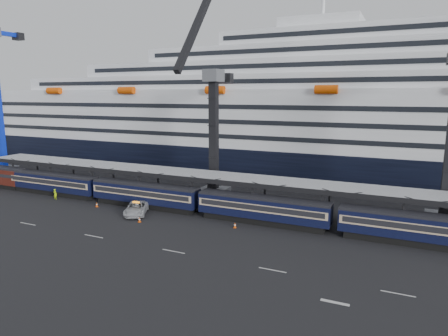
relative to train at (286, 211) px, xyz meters
The scene contains 12 objects.
ground 11.25m from the train, 65.06° to the right, with size 260.00×260.00×0.00m, color black.
lane_markings 20.02m from the train, 49.95° to the right, with size 111.00×4.27×0.02m.
train is the anchor object (origin of this frame).
canopy 6.85m from the train, 40.71° to the left, with size 130.00×6.25×5.53m.
cruise_ship 37.56m from the train, 84.34° to the left, with size 214.09×28.84×34.00m.
crane_dark_near 20.10m from the train, 150.76° to the left, with size 4.50×17.75×35.08m.
pickup_truck 22.61m from the train, behind, with size 3.01×6.52×1.81m, color #A8ABAF.
worker 40.56m from the train, behind, with size 0.66×0.44×1.82m, color #A5D60B.
traffic_cone_a 30.77m from the train, behind, with size 0.40×0.40×0.79m.
traffic_cone_b 20.71m from the train, 160.73° to the right, with size 0.39×0.39×0.78m.
traffic_cone_c 21.47m from the train, 169.40° to the right, with size 0.39×0.39×0.77m.
traffic_cone_d 7.23m from the train, 151.11° to the right, with size 0.39×0.39×0.79m.
Camera 1 is at (9.58, -41.37, 18.01)m, focal length 32.00 mm.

